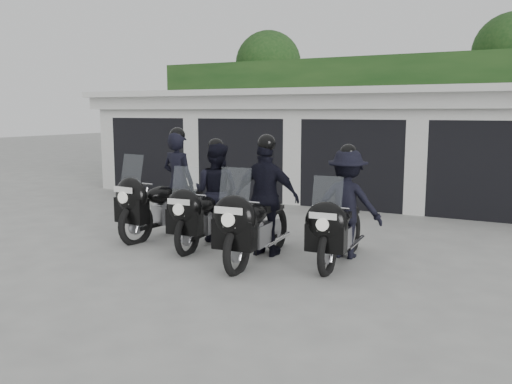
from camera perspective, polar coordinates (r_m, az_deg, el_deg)
The scene contains 7 objects.
ground at distance 8.62m, azimuth -1.51°, elevation -7.61°, with size 80.00×80.00×0.00m, color #9E9E99.
garage_block at distance 15.84m, azimuth 12.89°, elevation 4.78°, with size 16.40×6.80×2.96m.
background_vegetation at distance 20.48m, azimuth 17.59°, elevation 9.16°, with size 20.00×3.90×5.80m.
police_bike_a at distance 10.61m, azimuth -9.39°, elevation 0.03°, with size 0.90×2.46×2.15m.
police_bike_b at distance 9.86m, azimuth -4.73°, elevation -0.66°, with size 0.94×2.26×1.97m.
police_bike_c at distance 8.80m, azimuth 0.60°, elevation -1.38°, with size 1.18×2.40×2.09m.
police_bike_d at distance 8.83m, azimuth 9.24°, elevation -1.86°, with size 1.19×2.22×1.93m.
Camera 1 is at (4.05, -7.23, 2.39)m, focal length 38.00 mm.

